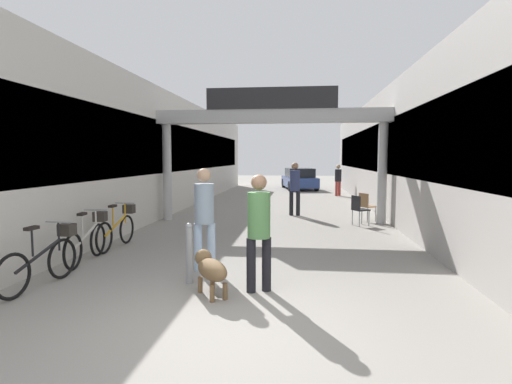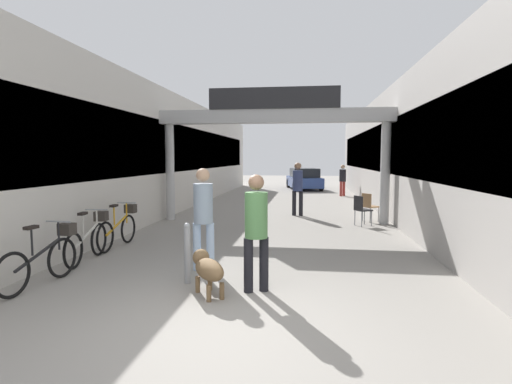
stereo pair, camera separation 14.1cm
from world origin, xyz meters
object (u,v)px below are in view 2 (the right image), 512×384
pedestrian_elderly_walking (343,178)px  bicycle_black_nearest (44,258)px  pedestrian_with_dog (256,225)px  bollard_post_metal (187,253)px  dog_on_leash (208,268)px  bicycle_orange_third (120,227)px  parked_car_blue (304,179)px  pedestrian_carrying_crate (298,185)px  cafe_chair_wood_farther (369,204)px  cafe_chair_black_nearer (361,208)px  pedestrian_companion (203,212)px  bicycle_silver_second (89,238)px

pedestrian_elderly_walking → bicycle_black_nearest: pedestrian_elderly_walking is taller
pedestrian_with_dog → bollard_post_metal: 1.28m
pedestrian_elderly_walking → dog_on_leash: bearing=-101.7°
bicycle_orange_third → parked_car_blue: bearing=76.9°
pedestrian_carrying_crate → cafe_chair_wood_farther: 2.52m
pedestrian_with_dog → bicycle_orange_third: size_ratio=1.04×
bicycle_orange_third → cafe_chair_black_nearer: (5.75, 3.50, 0.10)m
dog_on_leash → pedestrian_elderly_walking: bearing=78.3°
dog_on_leash → bicycle_black_nearest: bearing=177.8°
pedestrian_companion → bicycle_black_nearest: size_ratio=1.08×
pedestrian_carrying_crate → bicycle_silver_second: bearing=-120.4°
bicycle_black_nearest → bicycle_silver_second: bearing=94.0°
pedestrian_companion → dog_on_leash: pedestrian_companion is taller
pedestrian_companion → cafe_chair_black_nearer: 6.13m
pedestrian_elderly_walking → bollard_post_metal: 15.51m
bicycle_black_nearest → bicycle_orange_third: same height
pedestrian_companion → bicycle_orange_third: 2.92m
bicycle_orange_third → parked_car_blue: size_ratio=0.40×
pedestrian_with_dog → pedestrian_companion: pedestrian_companion is taller
bicycle_black_nearest → parked_car_blue: parked_car_blue is taller
pedestrian_carrying_crate → bicycle_silver_second: (-3.86, -6.59, -0.62)m
pedestrian_with_dog → cafe_chair_wood_farther: bearing=69.1°
bicycle_orange_third → parked_car_blue: parked_car_blue is taller
bicycle_silver_second → pedestrian_elderly_walking: bearing=66.7°
bicycle_silver_second → dog_on_leash: bearing=-30.0°
pedestrian_companion → bollard_post_metal: bearing=-95.3°
dog_on_leash → bicycle_silver_second: bearing=150.0°
dog_on_leash → pedestrian_companion: bearing=107.4°
pedestrian_with_dog → pedestrian_elderly_walking: (2.54, 15.32, -0.08)m
bicycle_orange_third → pedestrian_carrying_crate: bearing=54.4°
dog_on_leash → bicycle_orange_third: 3.94m
bicycle_black_nearest → cafe_chair_wood_farther: bearing=49.6°
pedestrian_carrying_crate → cafe_chair_wood_farther: size_ratio=2.06×
bicycle_silver_second → bicycle_orange_third: same height
bicycle_black_nearest → bicycle_silver_second: 1.50m
bicycle_silver_second → bicycle_orange_third: size_ratio=1.00×
pedestrian_with_dog → bicycle_black_nearest: pedestrian_with_dog is taller
pedestrian_with_dog → pedestrian_carrying_crate: (0.40, 7.97, 0.05)m
cafe_chair_wood_farther → cafe_chair_black_nearer: bearing=-112.0°
bicycle_orange_third → bollard_post_metal: bearing=-45.6°
dog_on_leash → cafe_chair_black_nearer: (3.00, 6.32, 0.15)m
pedestrian_companion → pedestrian_carrying_crate: bearing=78.0°
pedestrian_companion → bicycle_orange_third: (-2.37, 1.60, -0.61)m
pedestrian_carrying_crate → parked_car_blue: 11.55m
pedestrian_elderly_walking → cafe_chair_black_nearer: pedestrian_elderly_walking is taller
pedestrian_carrying_crate → dog_on_leash: (-1.09, -8.19, -0.67)m
cafe_chair_wood_farther → dog_on_leash: bearing=-115.0°
pedestrian_carrying_crate → pedestrian_companion: bearing=-102.0°
cafe_chair_black_nearer → pedestrian_with_dog: bearing=-110.7°
bicycle_black_nearest → bollard_post_metal: size_ratio=1.73×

